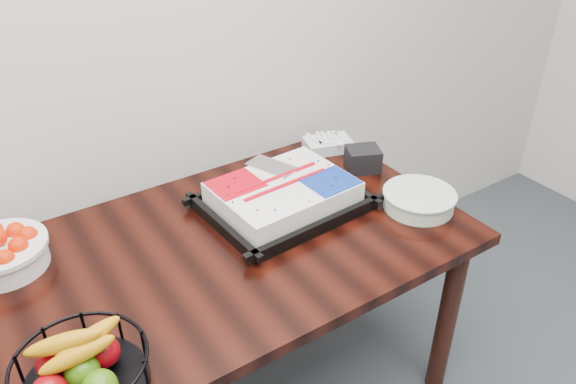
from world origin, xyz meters
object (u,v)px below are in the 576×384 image
table (189,281)px  cake_tray (283,196)px  tangerine_bowl (0,247)px  plate_stack (419,200)px  napkin_box (363,159)px  fruit_basket (82,371)px

table → cake_tray: (0.40, 0.07, 0.13)m
tangerine_bowl → table: bearing=-30.1°
cake_tray → plate_stack: size_ratio=2.12×
table → napkin_box: 0.82m
table → plate_stack: bearing=-13.3°
cake_tray → tangerine_bowl: bearing=167.1°
table → fruit_basket: fruit_basket is taller
fruit_basket → napkin_box: (1.20, 0.44, -0.02)m
fruit_basket → plate_stack: fruit_basket is taller
tangerine_bowl → plate_stack: (1.25, -0.45, -0.04)m
cake_tray → napkin_box: cake_tray is taller
table → cake_tray: 0.43m
table → tangerine_bowl: 0.56m
fruit_basket → napkin_box: size_ratio=2.48×
cake_tray → fruit_basket: bearing=-154.2°
cake_tray → tangerine_bowl: 0.88m
tangerine_bowl → napkin_box: tangerine_bowl is taller
tangerine_bowl → napkin_box: bearing=-6.4°
fruit_basket → plate_stack: bearing=6.1°
table → fruit_basket: (-0.40, -0.31, 0.15)m
fruit_basket → tangerine_bowl: bearing=96.5°
napkin_box → plate_stack: bearing=-92.3°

